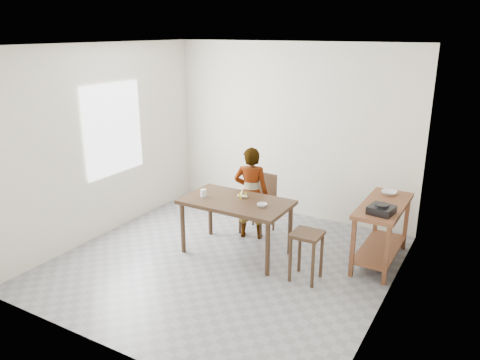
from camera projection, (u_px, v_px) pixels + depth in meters
The scene contains 17 objects.
floor at pixel (225, 263), 6.05m from camera, with size 4.00×4.00×0.04m, color gray.
ceiling at pixel (222, 43), 5.20m from camera, with size 4.00×4.00×0.04m, color white.
wall_back at pixel (292, 131), 7.29m from camera, with size 4.00×0.04×2.70m, color silver.
wall_front at pixel (98, 217), 3.96m from camera, with size 4.00×0.04×2.70m, color silver.
wall_left at pixel (102, 142), 6.58m from camera, with size 0.04×4.00×2.70m, color silver.
wall_right at pixel (395, 188), 4.67m from camera, with size 0.04×4.00×2.70m, color silver.
window_pane at pixel (114, 129), 6.68m from camera, with size 0.02×1.10×1.30m, color silver.
dining_table at pixel (236, 227), 6.17m from camera, with size 1.40×0.80×0.75m, color #392517, non-canonical shape.
prep_counter at pixel (381, 233), 5.92m from camera, with size 0.50×1.20×0.80m, color brown, non-canonical shape.
child at pixel (251, 193), 6.57m from camera, with size 0.49×0.32×1.33m, color white.
dining_chair at pixel (257, 204), 6.81m from camera, with size 0.42×0.42×0.87m, color #392517, non-canonical shape.
stool at pixel (306, 256), 5.54m from camera, with size 0.34×0.34×0.61m, color #392517, non-canonical shape.
glass_tumbler at pixel (203, 193), 6.19m from camera, with size 0.08×0.08×0.10m, color white.
small_bowl at pixel (262, 205), 5.84m from camera, with size 0.13×0.13×0.04m, color silver.
banana at pixel (242, 196), 6.14m from camera, with size 0.16×0.11×0.06m, color #FFCB56, non-canonical shape.
serving_bowl at pixel (389, 193), 6.12m from camera, with size 0.20×0.20×0.05m, color silver.
gas_burner at pixel (381, 210), 5.48m from camera, with size 0.28×0.28×0.09m, color black.
Camera 1 is at (2.88, -4.60, 2.87)m, focal length 35.00 mm.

